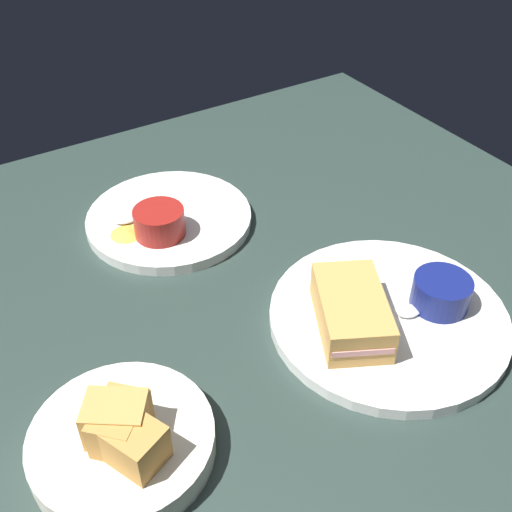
% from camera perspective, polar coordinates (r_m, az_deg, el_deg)
% --- Properties ---
extents(ground_plane, '(1.10, 1.10, 0.03)m').
position_cam_1_polar(ground_plane, '(0.81, 1.00, -6.12)').
color(ground_plane, '#283833').
extents(plate_sandwich_main, '(0.29, 0.29, 0.02)m').
position_cam_1_polar(plate_sandwich_main, '(0.80, 11.86, -5.48)').
color(plate_sandwich_main, white).
rests_on(plate_sandwich_main, ground_plane).
extents(sandwich_half_near, '(0.15, 0.13, 0.05)m').
position_cam_1_polar(sandwich_half_near, '(0.75, 8.60, -4.99)').
color(sandwich_half_near, tan).
rests_on(sandwich_half_near, plate_sandwich_main).
extents(ramekin_dark_sauce, '(0.07, 0.07, 0.04)m').
position_cam_1_polar(ramekin_dark_sauce, '(0.81, 16.41, -3.10)').
color(ramekin_dark_sauce, navy).
rests_on(ramekin_dark_sauce, plate_sandwich_main).
extents(spoon_by_dark_ramekin, '(0.03, 0.10, 0.01)m').
position_cam_1_polar(spoon_by_dark_ramekin, '(0.79, 12.89, -5.15)').
color(spoon_by_dark_ramekin, silver).
rests_on(spoon_by_dark_ramekin, plate_sandwich_main).
extents(plate_chips_companion, '(0.25, 0.25, 0.02)m').
position_cam_1_polar(plate_chips_companion, '(0.95, -7.84, 3.35)').
color(plate_chips_companion, white).
rests_on(plate_chips_companion, ground_plane).
extents(ramekin_light_gravy, '(0.07, 0.07, 0.04)m').
position_cam_1_polar(ramekin_light_gravy, '(0.90, -8.74, 3.12)').
color(ramekin_light_gravy, maroon).
rests_on(ramekin_light_gravy, plate_chips_companion).
extents(spoon_by_gravy_ramekin, '(0.04, 0.10, 0.01)m').
position_cam_1_polar(spoon_by_gravy_ramekin, '(0.94, -10.96, 3.38)').
color(spoon_by_gravy_ramekin, silver).
rests_on(spoon_by_gravy_ramekin, plate_chips_companion).
extents(plantain_chip_scatter, '(0.09, 0.14, 0.01)m').
position_cam_1_polar(plantain_chip_scatter, '(0.94, -9.94, 3.19)').
color(plantain_chip_scatter, gold).
rests_on(plantain_chip_scatter, plate_chips_companion).
extents(bread_basket_rear, '(0.19, 0.19, 0.08)m').
position_cam_1_polar(bread_basket_rear, '(0.66, -11.97, -15.89)').
color(bread_basket_rear, silver).
rests_on(bread_basket_rear, ground_plane).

